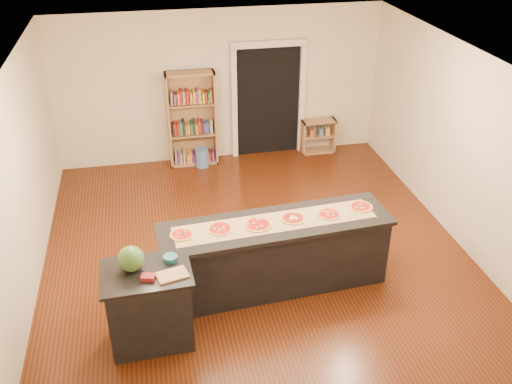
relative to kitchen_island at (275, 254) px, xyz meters
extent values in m
cube|color=#F0E5CA|center=(-0.09, 0.58, 0.91)|extent=(6.00, 7.00, 2.80)
cube|color=#50230D|center=(-0.09, 0.58, -0.49)|extent=(6.00, 7.00, 0.01)
cube|color=white|center=(-0.09, 0.58, 2.30)|extent=(6.00, 7.00, 0.01)
cube|color=black|center=(0.81, 4.07, 0.56)|extent=(1.20, 0.02, 2.10)
cube|color=silver|center=(0.16, 4.02, 0.56)|extent=(0.10, 0.08, 2.10)
cube|color=silver|center=(1.46, 4.02, 0.56)|extent=(0.10, 0.08, 2.10)
cube|color=silver|center=(0.81, 4.02, 1.66)|extent=(1.40, 0.08, 0.12)
cube|color=black|center=(0.00, 0.00, -0.03)|extent=(2.89, 0.72, 0.93)
cube|color=black|center=(0.00, 0.00, 0.46)|extent=(2.97, 0.81, 0.05)
cube|color=black|center=(-1.64, -0.70, -0.02)|extent=(0.91, 0.64, 0.94)
cube|color=black|center=(-1.64, -0.70, 0.47)|extent=(1.00, 0.73, 0.04)
cube|color=#AB7F53|center=(-0.66, 3.88, 0.39)|extent=(0.88, 0.31, 1.77)
cube|color=#AB7F53|center=(1.78, 3.89, -0.16)|extent=(0.67, 0.29, 0.67)
cylinder|color=#5178B5|center=(-0.53, 3.70, -0.32)|extent=(0.24, 0.24, 0.36)
cube|color=tan|center=(0.00, 0.01, 0.49)|extent=(2.61, 0.65, 0.00)
sphere|color=#144214|center=(-1.78, -0.64, 0.64)|extent=(0.29, 0.29, 0.29)
cube|color=tan|center=(-1.36, -0.84, 0.51)|extent=(0.38, 0.29, 0.02)
cube|color=maroon|center=(-1.62, -0.85, 0.52)|extent=(0.17, 0.14, 0.05)
cylinder|color=#195966|center=(-1.35, -0.55, 0.52)|extent=(0.16, 0.16, 0.06)
cylinder|color=gold|center=(-1.19, -0.06, 0.50)|extent=(0.28, 0.28, 0.02)
cylinder|color=#A5190C|center=(-1.19, -0.06, 0.51)|extent=(0.23, 0.23, 0.00)
cylinder|color=gold|center=(-0.71, -0.02, 0.50)|extent=(0.32, 0.32, 0.02)
cylinder|color=#A5190C|center=(-0.71, -0.02, 0.51)|extent=(0.26, 0.26, 0.00)
cylinder|color=gold|center=(-0.24, -0.02, 0.50)|extent=(0.33, 0.33, 0.02)
cylinder|color=#A5190C|center=(-0.24, -0.02, 0.51)|extent=(0.27, 0.27, 0.00)
cylinder|color=gold|center=(0.24, 0.04, 0.50)|extent=(0.34, 0.34, 0.02)
cylinder|color=#A5190C|center=(0.24, 0.04, 0.51)|extent=(0.27, 0.27, 0.00)
cylinder|color=gold|center=(0.71, 0.04, 0.50)|extent=(0.33, 0.33, 0.02)
cylinder|color=#A5190C|center=(0.71, 0.04, 0.51)|extent=(0.27, 0.27, 0.00)
cylinder|color=gold|center=(1.18, 0.13, 0.50)|extent=(0.31, 0.31, 0.02)
cylinder|color=#A5190C|center=(1.18, 0.13, 0.51)|extent=(0.25, 0.25, 0.00)
camera|label=1|loc=(-1.46, -5.88, 4.34)|focal=40.00mm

